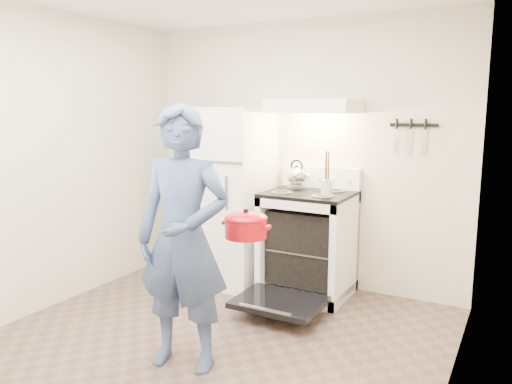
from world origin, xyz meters
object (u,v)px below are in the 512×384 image
stove_body (308,245)px  dutch_oven (246,228)px  tea_kettle (297,175)px  person (183,239)px  refrigerator (230,196)px

stove_body → dutch_oven: 1.26m
stove_body → tea_kettle: size_ratio=3.36×
tea_kettle → person: 1.68m
refrigerator → stove_body: size_ratio=1.85×
stove_body → person: bearing=-97.7°
refrigerator → person: person is taller
person → dutch_oven: 0.46m
refrigerator → tea_kettle: bearing=10.0°
person → refrigerator: bearing=98.6°
stove_body → tea_kettle: 0.65m
refrigerator → person: (0.60, -1.55, 0.01)m
stove_body → dutch_oven: size_ratio=2.54×
refrigerator → dutch_oven: size_ratio=4.69×
stove_body → person: size_ratio=0.53×
stove_body → tea_kettle: tea_kettle is taller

